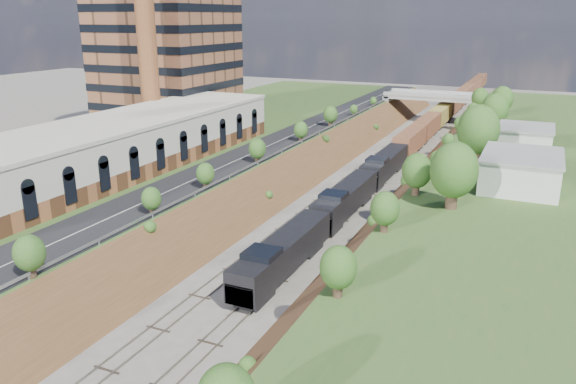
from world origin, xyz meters
name	(u,v)px	position (x,y,z in m)	size (l,w,h in m)	color
platform_left	(182,151)	(-33.00, 60.00, 2.50)	(44.00, 180.00, 5.00)	#355C26
embankment_left	(294,178)	(-11.00, 60.00, 0.00)	(7.07, 180.00, 7.07)	brown
embankment_right	(428,195)	(11.00, 60.00, 0.00)	(7.07, 180.00, 7.07)	brown
rail_left_track	(342,183)	(-2.60, 60.00, 0.09)	(1.58, 180.00, 0.18)	gray
rail_right_track	(374,187)	(2.60, 60.00, 0.09)	(1.58, 180.00, 0.18)	gray
road	(270,146)	(-15.50, 60.00, 5.05)	(8.00, 180.00, 0.10)	black
guardrail	(292,145)	(-11.40, 59.80, 5.55)	(0.10, 171.00, 0.70)	#99999E
commercial_building	(119,145)	(-28.00, 38.00, 8.51)	(14.30, 62.30, 7.00)	brown
smokestack	(145,20)	(-36.00, 56.00, 25.00)	(3.20, 3.20, 40.00)	brown
overpass	(434,102)	(0.00, 122.00, 4.92)	(24.50, 8.30, 7.40)	gray
white_building_near	(521,172)	(23.50, 52.00, 7.00)	(9.00, 12.00, 4.00)	silver
white_building_far	(525,139)	(23.00, 74.00, 6.80)	(8.00, 10.00, 3.60)	silver
tree_right_large	(454,171)	(17.00, 40.00, 9.38)	(5.25, 5.25, 7.61)	#473323
tree_left_crest	(126,210)	(-11.80, 20.00, 7.04)	(2.45, 2.45, 3.55)	#473323
freight_train	(440,115)	(2.60, 116.45, 2.68)	(3.13, 192.30, 4.65)	black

